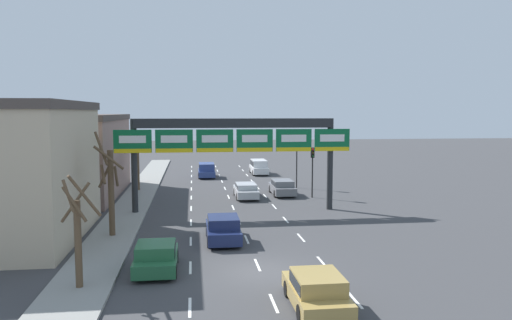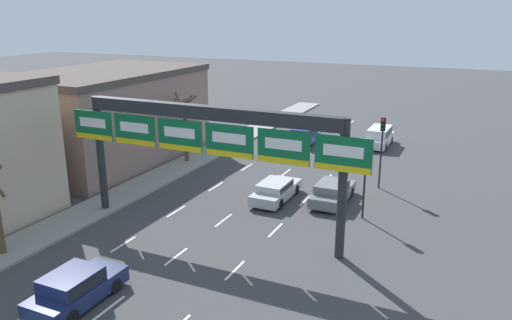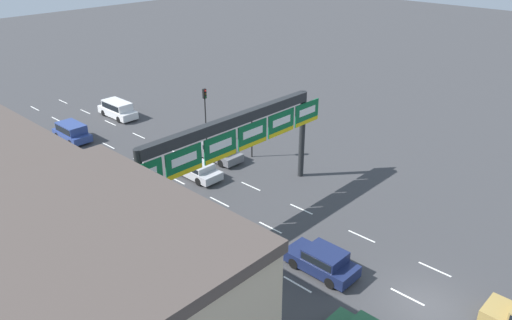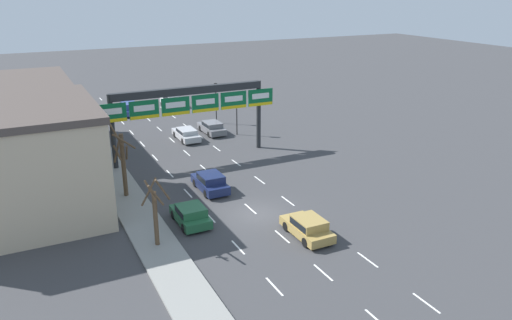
# 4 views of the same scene
# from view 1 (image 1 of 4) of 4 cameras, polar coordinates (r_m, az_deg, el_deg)

# --- Properties ---
(ground_plane) EXTENTS (220.00, 220.00, 0.00)m
(ground_plane) POSITION_cam_1_polar(r_m,az_deg,el_deg) (24.29, 0.48, -12.61)
(ground_plane) COLOR #3D3D3F
(sidewalk_left) EXTENTS (2.80, 110.00, 0.15)m
(sidewalk_left) POSITION_cam_1_polar(r_m,az_deg,el_deg) (24.56, -18.83, -12.53)
(sidewalk_left) COLOR gray
(sidewalk_left) RESTS_ON ground_plane
(lane_dashes) EXTENTS (6.72, 67.00, 0.01)m
(lane_dashes) POSITION_cam_1_polar(r_m,az_deg,el_deg) (37.28, -2.33, -6.17)
(lane_dashes) COLOR white
(lane_dashes) RESTS_ON ground_plane
(sign_gantry) EXTENTS (17.60, 0.70, 7.07)m
(sign_gantry) POSITION_cam_1_polar(r_m,az_deg,el_deg) (37.37, -2.47, 2.57)
(sign_gantry) COLOR #232628
(sign_gantry) RESTS_ON ground_plane
(building_far) EXTENTS (9.83, 16.23, 7.32)m
(building_far) POSITION_cam_1_polar(r_m,az_deg,el_deg) (47.91, -21.13, 0.50)
(building_far) COLOR gray
(building_far) RESTS_ON ground_plane
(suv_blue) EXTENTS (1.92, 4.21, 1.65)m
(suv_blue) POSITION_cam_1_polar(r_m,az_deg,el_deg) (57.82, -5.67, -1.09)
(suv_blue) COLOR navy
(suv_blue) RESTS_ON ground_plane
(car_green) EXTENTS (1.99, 3.95, 1.40)m
(car_green) POSITION_cam_1_polar(r_m,az_deg,el_deg) (24.54, -11.34, -10.71)
(car_green) COLOR #235B38
(car_green) RESTS_ON ground_plane
(car_silver) EXTENTS (1.89, 4.74, 1.30)m
(car_silver) POSITION_cam_1_polar(r_m,az_deg,el_deg) (44.02, -1.17, -3.43)
(car_silver) COLOR #B7B7BC
(car_silver) RESTS_ON ground_plane
(car_gold) EXTENTS (1.98, 4.26, 1.42)m
(car_gold) POSITION_cam_1_polar(r_m,az_deg,el_deg) (19.93, 6.96, -14.48)
(car_gold) COLOR #A88947
(car_gold) RESTS_ON ground_plane
(car_navy) EXTENTS (1.94, 4.32, 1.51)m
(car_navy) POSITION_cam_1_polar(r_m,az_deg,el_deg) (29.41, -3.78, -7.77)
(car_navy) COLOR #19234C
(car_navy) RESTS_ON ground_plane
(suv_white) EXTENTS (1.87, 4.88, 1.74)m
(suv_white) POSITION_cam_1_polar(r_m,az_deg,el_deg) (60.64, 0.32, -0.71)
(suv_white) COLOR silver
(suv_white) RESTS_ON ground_plane
(car_grey) EXTENTS (1.93, 4.67, 1.38)m
(car_grey) POSITION_cam_1_polar(r_m,az_deg,el_deg) (45.62, 3.01, -3.07)
(car_grey) COLOR slate
(car_grey) RESTS_ON ground_plane
(traffic_light_near_gantry) EXTENTS (0.30, 0.35, 4.44)m
(traffic_light_near_gantry) POSITION_cam_1_polar(r_m,az_deg,el_deg) (44.07, 6.48, -0.21)
(traffic_light_near_gantry) COLOR black
(traffic_light_near_gantry) RESTS_ON ground_plane
(traffic_light_mid_block) EXTENTS (0.30, 0.35, 4.97)m
(traffic_light_mid_block) POSITION_cam_1_polar(r_m,az_deg,el_deg) (49.58, 4.69, 0.86)
(traffic_light_mid_block) COLOR black
(traffic_light_mid_block) RESTS_ON ground_plane
(tree_bare_closest) EXTENTS (1.82, 2.21, 5.63)m
(tree_bare_closest) POSITION_cam_1_polar(r_m,az_deg,el_deg) (48.65, -13.53, 0.08)
(tree_bare_closest) COLOR brown
(tree_bare_closest) RESTS_ON sidewalk_left
(tree_bare_second) EXTENTS (1.84, 1.71, 6.25)m
(tree_bare_second) POSITION_cam_1_polar(r_m,az_deg,el_deg) (31.01, -16.34, -2.83)
(tree_bare_second) COLOR brown
(tree_bare_second) RESTS_ON sidewalk_left
(tree_bare_third) EXTENTS (1.85, 1.85, 4.92)m
(tree_bare_third) POSITION_cam_1_polar(r_m,az_deg,el_deg) (22.41, -19.71, -7.68)
(tree_bare_third) COLOR brown
(tree_bare_third) RESTS_ON sidewalk_left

